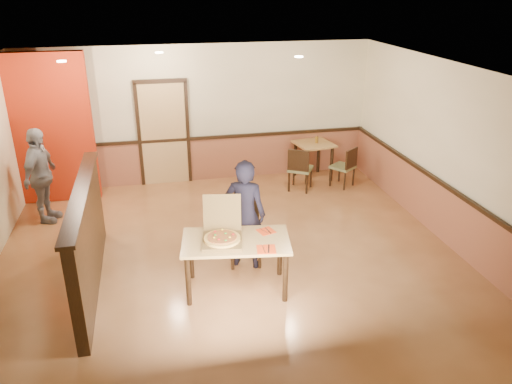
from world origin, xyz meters
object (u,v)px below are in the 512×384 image
at_px(diner, 245,214).
at_px(passerby, 41,176).
at_px(main_table, 236,247).
at_px(condiment, 316,140).
at_px(pizza_box, 222,236).
at_px(diner_chair, 245,228).
at_px(side_table, 314,151).
at_px(side_chair_right, 345,166).
at_px(side_chair_left, 300,168).

bearing_deg(diner, passerby, -11.99).
distance_m(main_table, condiment, 4.48).
distance_m(passerby, pizza_box, 3.87).
bearing_deg(diner_chair, passerby, 153.17).
bearing_deg(condiment, diner, -124.06).
relative_size(main_table, passerby, 0.91).
distance_m(diner_chair, side_table, 3.68).
height_order(main_table, pizza_box, pizza_box).
xyz_separation_m(pizza_box, condiment, (2.57, 3.75, 0.02)).
bearing_deg(side_chair_right, main_table, 11.90).
height_order(side_table, diner, diner).
bearing_deg(side_chair_right, pizza_box, 9.89).
height_order(side_chair_right, passerby, passerby).
distance_m(passerby, condiment, 5.37).
bearing_deg(diner, diner_chair, -74.27).
bearing_deg(diner_chair, side_chair_left, 62.99).
bearing_deg(main_table, side_chair_left, 68.22).
bearing_deg(side_chair_right, side_chair_left, -36.05).
height_order(side_chair_right, pizza_box, pizza_box).
height_order(main_table, side_table, side_table).
xyz_separation_m(main_table, condiment, (2.39, 3.78, 0.20)).
relative_size(main_table, side_table, 1.81).
height_order(passerby, pizza_box, passerby).
distance_m(main_table, passerby, 4.03).
xyz_separation_m(side_chair_right, pizza_box, (-3.00, -3.15, 0.37)).
distance_m(side_chair_left, side_table, 0.78).
distance_m(side_chair_right, pizza_box, 4.37).
bearing_deg(condiment, main_table, -122.33).
xyz_separation_m(diner_chair, side_chair_right, (2.57, 2.43, -0.08)).
bearing_deg(diner, condiment, -100.82).
distance_m(main_table, diner_chair, 0.80).
bearing_deg(side_table, side_chair_left, -128.59).
xyz_separation_m(diner_chair, side_table, (2.08, 3.03, 0.07)).
relative_size(side_table, passerby, 0.50).
relative_size(diner, condiment, 12.04).
distance_m(diner_chair, passerby, 3.77).
bearing_deg(condiment, side_chair_left, -131.40).
distance_m(side_chair_right, condiment, 0.84).
distance_m(diner, pizza_box, 0.70).
distance_m(main_table, diner, 0.67).
relative_size(side_table, pizza_box, 1.24).
xyz_separation_m(side_table, condiment, (0.05, 0.00, 0.25)).
distance_m(side_chair_left, condiment, 0.89).
bearing_deg(passerby, side_chair_right, -69.95).
relative_size(side_chair_right, passerby, 0.50).
bearing_deg(main_table, side_chair_right, 56.91).
height_order(side_table, passerby, passerby).
height_order(side_chair_left, pizza_box, pizza_box).
distance_m(side_table, passerby, 5.32).
distance_m(main_table, side_table, 4.45).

